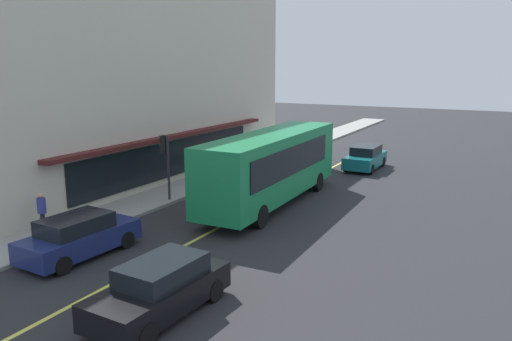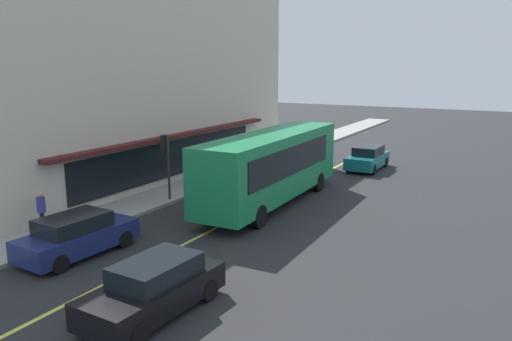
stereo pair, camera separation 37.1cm
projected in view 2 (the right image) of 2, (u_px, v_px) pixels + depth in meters
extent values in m
plane|color=#28282B|center=(263.00, 204.00, 24.65)|extent=(120.00, 120.00, 0.00)
cube|color=#9E9B93|center=(178.00, 190.00, 27.09)|extent=(80.00, 2.59, 0.15)
cube|color=#D8D14C|center=(263.00, 204.00, 24.65)|extent=(36.00, 0.16, 0.01)
cube|color=beige|center=(114.00, 73.00, 29.86)|extent=(26.18, 8.88, 12.43)
cube|color=#4C1919|center=(179.00, 135.00, 28.35)|extent=(18.33, 0.70, 0.20)
cube|color=black|center=(177.00, 157.00, 28.73)|extent=(15.71, 0.08, 2.00)
cube|color=#197F47|center=(271.00, 164.00, 24.22)|extent=(11.05, 2.75, 3.00)
cube|color=black|center=(313.00, 142.00, 28.87)|extent=(0.17, 2.10, 1.80)
cube|color=black|center=(245.00, 156.00, 24.46)|extent=(8.80, 0.26, 1.32)
cube|color=black|center=(293.00, 160.00, 23.31)|extent=(8.80, 0.26, 1.32)
cube|color=#0CF259|center=(314.00, 126.00, 28.74)|extent=(0.12, 1.90, 0.36)
cube|color=#2D2D33|center=(313.00, 169.00, 29.29)|extent=(0.21, 2.40, 0.40)
cylinder|color=black|center=(281.00, 178.00, 28.09)|extent=(1.01, 0.32, 1.00)
cylinder|color=black|center=(318.00, 182.00, 27.07)|extent=(1.01, 0.32, 1.00)
cylinder|color=black|center=(213.00, 209.00, 21.99)|extent=(1.01, 0.32, 1.00)
cylinder|color=black|center=(259.00, 216.00, 20.96)|extent=(1.01, 0.32, 1.00)
cylinder|color=#2D2D33|center=(169.00, 168.00, 24.65)|extent=(0.12, 0.12, 3.20)
cube|color=black|center=(164.00, 144.00, 24.51)|extent=(0.30, 0.30, 0.90)
sphere|color=red|center=(162.00, 139.00, 24.53)|extent=(0.18, 0.18, 0.18)
sphere|color=orange|center=(162.00, 144.00, 24.59)|extent=(0.18, 0.18, 0.18)
sphere|color=green|center=(162.00, 149.00, 24.64)|extent=(0.18, 0.18, 0.18)
cube|color=navy|center=(78.00, 239.00, 17.96)|extent=(4.40, 2.04, 0.75)
cube|color=black|center=(73.00, 223.00, 17.70)|extent=(2.49, 1.65, 0.55)
cylinder|color=black|center=(95.00, 232.00, 19.62)|extent=(0.65, 0.26, 0.64)
cylinder|color=black|center=(124.00, 239.00, 18.76)|extent=(0.65, 0.26, 0.64)
cylinder|color=black|center=(29.00, 254.00, 17.27)|extent=(0.65, 0.26, 0.64)
cylinder|color=black|center=(59.00, 264.00, 16.41)|extent=(0.65, 0.26, 0.64)
cube|color=#14666B|center=(367.00, 160.00, 32.66)|extent=(4.31, 1.81, 0.75)
cube|color=black|center=(368.00, 150.00, 32.65)|extent=(2.41, 1.52, 0.55)
cylinder|color=black|center=(373.00, 170.00, 31.11)|extent=(0.64, 0.22, 0.64)
cylinder|color=black|center=(348.00, 167.00, 31.89)|extent=(0.64, 0.22, 0.64)
cylinder|color=black|center=(385.00, 162.00, 33.54)|extent=(0.64, 0.22, 0.64)
cylinder|color=black|center=(362.00, 160.00, 34.32)|extent=(0.64, 0.22, 0.64)
cube|color=black|center=(153.00, 293.00, 13.71)|extent=(4.38, 2.01, 0.75)
cube|color=black|center=(156.00, 269.00, 13.70)|extent=(2.48, 1.63, 0.55)
cylinder|color=black|center=(138.00, 334.00, 12.16)|extent=(0.65, 0.25, 0.64)
cylinder|color=black|center=(92.00, 317.00, 13.00)|extent=(0.65, 0.25, 0.64)
cylinder|color=black|center=(209.00, 290.00, 14.52)|extent=(0.65, 0.25, 0.64)
cylinder|color=black|center=(166.00, 278.00, 15.37)|extent=(0.65, 0.25, 0.64)
cylinder|color=black|center=(42.00, 221.00, 20.17)|extent=(0.18, 0.18, 0.78)
cylinder|color=#33388C|center=(41.00, 205.00, 20.02)|extent=(0.34, 0.34, 0.62)
sphere|color=tan|center=(40.00, 195.00, 19.94)|extent=(0.22, 0.22, 0.22)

